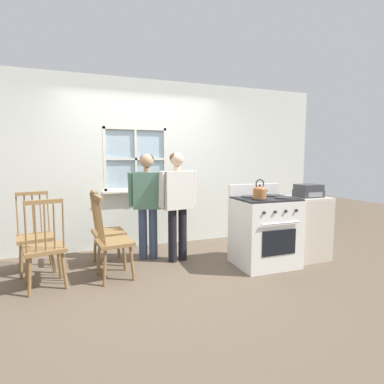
% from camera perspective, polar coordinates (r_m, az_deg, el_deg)
% --- Properties ---
extents(ground_plane, '(16.00, 16.00, 0.00)m').
position_cam_1_polar(ground_plane, '(3.88, -4.99, -15.48)').
color(ground_plane, brown).
extents(wall_back, '(6.40, 0.16, 2.70)m').
position_cam_1_polar(wall_back, '(4.97, -9.23, 5.18)').
color(wall_back, silver).
rests_on(wall_back, ground_plane).
extents(chair_by_window, '(0.45, 0.46, 1.02)m').
position_cam_1_polar(chair_by_window, '(4.26, -15.91, -7.32)').
color(chair_by_window, olive).
rests_on(chair_by_window, ground_plane).
extents(chair_near_wall, '(0.50, 0.49, 1.02)m').
position_cam_1_polar(chair_near_wall, '(3.75, -26.28, -9.66)').
color(chair_near_wall, olive).
rests_on(chair_near_wall, ground_plane).
extents(chair_center_cluster, '(0.49, 0.48, 1.02)m').
position_cam_1_polar(chair_center_cluster, '(4.35, -27.71, -7.54)').
color(chair_center_cluster, olive).
rests_on(chair_center_cluster, ground_plane).
extents(chair_near_stove, '(0.46, 0.48, 1.02)m').
position_cam_1_polar(chair_near_stove, '(3.76, -14.90, -9.16)').
color(chair_near_stove, olive).
rests_on(chair_near_stove, ground_plane).
extents(person_elderly_left, '(0.54, 0.31, 1.51)m').
position_cam_1_polar(person_elderly_left, '(4.29, -8.48, -0.83)').
color(person_elderly_left, '#384766').
rests_on(person_elderly_left, ground_plane).
extents(person_teen_center, '(0.58, 0.29, 1.53)m').
position_cam_1_polar(person_teen_center, '(4.16, -2.80, -0.85)').
color(person_teen_center, black).
rests_on(person_teen_center, ground_plane).
extents(stove, '(0.79, 0.68, 1.08)m').
position_cam_1_polar(stove, '(4.19, 13.67, -7.18)').
color(stove, white).
rests_on(stove, ground_plane).
extents(kettle, '(0.21, 0.17, 0.25)m').
position_cam_1_polar(kettle, '(3.89, 12.78, 0.05)').
color(kettle, '#A86638').
rests_on(kettle, stove).
extents(potted_plant, '(0.12, 0.12, 0.30)m').
position_cam_1_polar(potted_plant, '(4.89, -9.70, 1.54)').
color(potted_plant, '#935B3D').
rests_on(potted_plant, wall_back).
extents(side_counter, '(0.55, 0.50, 0.90)m').
position_cam_1_polar(side_counter, '(4.65, 20.85, -6.36)').
color(side_counter, beige).
rests_on(side_counter, ground_plane).
extents(stereo, '(0.34, 0.29, 0.18)m').
position_cam_1_polar(stereo, '(4.55, 21.29, 0.21)').
color(stereo, '#38383A').
rests_on(stereo, side_counter).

